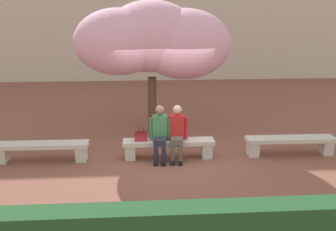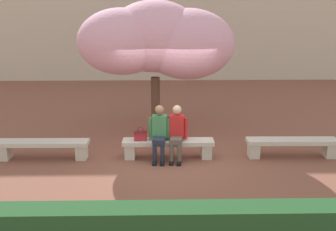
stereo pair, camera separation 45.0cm
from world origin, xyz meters
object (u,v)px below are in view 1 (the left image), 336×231
Objects in this scene: stone_bench_center at (290,142)px; person_seated_right at (177,131)px; stone_bench_west_end at (42,149)px; stone_bench_near_west at (169,145)px; handbag at (141,136)px; cherry_tree_main at (154,41)px; person_seated_left at (160,131)px.

stone_bench_center is 2.81m from person_seated_right.
stone_bench_west_end is 5.95m from stone_bench_center.
stone_bench_near_west and stone_bench_center have the same top height.
stone_bench_center is at bearing 0.00° from stone_bench_near_west.
stone_bench_near_west is at bearing 1.02° from handbag.
stone_bench_west_end is 4.10m from cherry_tree_main.
stone_bench_near_west is 2.98m from stone_bench_center.
stone_bench_west_end is 1.69× the size of person_seated_left.
stone_bench_center is (2.98, 0.00, 0.00)m from stone_bench_near_west.
person_seated_right is at bearing -178.91° from stone_bench_center.
person_seated_left is 3.81× the size of handbag.
person_seated_left is at bearing -179.95° from person_seated_right.
person_seated_right is at bearing -2.78° from handbag.
stone_bench_center is at bearing 0.18° from handbag.
stone_bench_near_west is at bearing 180.00° from stone_bench_center.
handbag is at bearing -101.52° from cherry_tree_main.
handbag is (-0.45, 0.04, -0.12)m from person_seated_left.
cherry_tree_main reaches higher than person_seated_right.
stone_bench_near_west is at bearing -83.01° from cherry_tree_main.
cherry_tree_main reaches higher than stone_bench_center.
person_seated_right is (0.41, 0.00, 0.00)m from person_seated_left.
person_seated_right is at bearing -15.08° from stone_bench_near_west.
stone_bench_center is at bearing -31.85° from cherry_tree_main.
person_seated_right reaches higher than stone_bench_center.
person_seated_left is 0.30× the size of cherry_tree_main.
person_seated_left reaches higher than stone_bench_west_end.
cherry_tree_main is (-0.03, 2.05, 1.92)m from person_seated_left.
handbag is 2.90m from cherry_tree_main.
stone_bench_near_west is 1.69× the size of person_seated_right.
cherry_tree_main is at bearing 148.15° from stone_bench_center.
person_seated_right reaches higher than stone_bench_west_end.
stone_bench_center is at bearing 0.00° from stone_bench_west_end.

